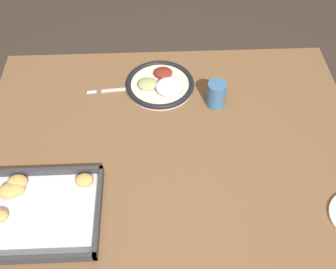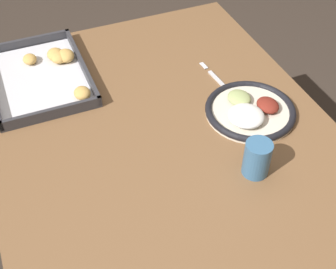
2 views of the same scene
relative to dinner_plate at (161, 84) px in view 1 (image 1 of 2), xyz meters
The scene contains 6 objects.
ground_plane 0.76m from the dinner_plate, 95.52° to the left, with size 8.00×8.00×0.00m, color #382D26.
dining_table 0.28m from the dinner_plate, 95.52° to the left, with size 1.29×0.93×0.70m.
dinner_plate is the anchor object (origin of this frame).
fork 0.16m from the dinner_plate, ahead, with size 0.21×0.03×0.00m.
baking_tray 0.65m from the dinner_plate, 51.79° to the left, with size 0.40×0.29×0.04m.
drinking_cup 0.22m from the dinner_plate, 153.76° to the left, with size 0.07×0.07×0.10m.
Camera 1 is at (0.04, 0.83, 1.75)m, focal length 42.00 mm.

